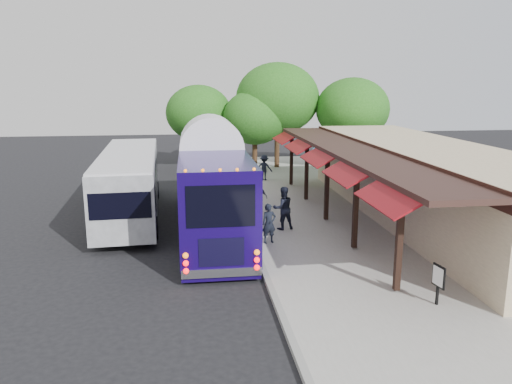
{
  "coord_description": "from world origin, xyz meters",
  "views": [
    {
      "loc": [
        -2.35,
        -17.5,
        6.44
      ],
      "look_at": [
        0.41,
        3.13,
        1.8
      ],
      "focal_mm": 35.0,
      "sensor_mm": 36.0,
      "label": 1
    }
  ],
  "objects_px": {
    "ped_c": "(255,198)",
    "ped_d": "(264,168)",
    "coach_bus": "(212,183)",
    "ped_a": "(269,223)",
    "sign_board": "(439,278)",
    "city_bus": "(130,181)",
    "ped_b": "(283,208)"
  },
  "relations": [
    {
      "from": "coach_bus",
      "to": "ped_b",
      "type": "bearing_deg",
      "value": -13.63
    },
    {
      "from": "ped_c",
      "to": "ped_d",
      "type": "distance_m",
      "value": 9.33
    },
    {
      "from": "coach_bus",
      "to": "ped_b",
      "type": "xyz_separation_m",
      "value": [
        3.02,
        -0.73,
        -1.06
      ]
    },
    {
      "from": "ped_b",
      "to": "ped_d",
      "type": "relative_size",
      "value": 1.15
    },
    {
      "from": "ped_a",
      "to": "ped_c",
      "type": "relative_size",
      "value": 0.81
    },
    {
      "from": "ped_a",
      "to": "ped_b",
      "type": "xyz_separation_m",
      "value": [
        0.89,
        1.77,
        0.15
      ]
    },
    {
      "from": "coach_bus",
      "to": "sign_board",
      "type": "distance_m",
      "value": 10.66
    },
    {
      "from": "ped_c",
      "to": "ped_b",
      "type": "bearing_deg",
      "value": 115.96
    },
    {
      "from": "city_bus",
      "to": "coach_bus",
      "type": "bearing_deg",
      "value": -41.09
    },
    {
      "from": "ped_c",
      "to": "sign_board",
      "type": "distance_m",
      "value": 10.63
    },
    {
      "from": "ped_a",
      "to": "ped_b",
      "type": "bearing_deg",
      "value": 50.66
    },
    {
      "from": "ped_d",
      "to": "coach_bus",
      "type": "bearing_deg",
      "value": 94.49
    },
    {
      "from": "city_bus",
      "to": "sign_board",
      "type": "distance_m",
      "value": 15.32
    },
    {
      "from": "coach_bus",
      "to": "ped_d",
      "type": "height_order",
      "value": "coach_bus"
    },
    {
      "from": "ped_a",
      "to": "ped_b",
      "type": "height_order",
      "value": "ped_b"
    },
    {
      "from": "city_bus",
      "to": "ped_d",
      "type": "xyz_separation_m",
      "value": [
        7.68,
        7.28,
        -0.76
      ]
    },
    {
      "from": "ped_d",
      "to": "sign_board",
      "type": "relative_size",
      "value": 1.37
    },
    {
      "from": "ped_b",
      "to": "sign_board",
      "type": "relative_size",
      "value": 1.57
    },
    {
      "from": "ped_a",
      "to": "sign_board",
      "type": "relative_size",
      "value": 1.33
    },
    {
      "from": "coach_bus",
      "to": "ped_a",
      "type": "relative_size",
      "value": 7.92
    },
    {
      "from": "ped_d",
      "to": "ped_c",
      "type": "bearing_deg",
      "value": 103.88
    },
    {
      "from": "ped_c",
      "to": "sign_board",
      "type": "bearing_deg",
      "value": 110.39
    },
    {
      "from": "city_bus",
      "to": "ped_c",
      "type": "xyz_separation_m",
      "value": [
        5.87,
        -1.87,
        -0.59
      ]
    },
    {
      "from": "ped_d",
      "to": "sign_board",
      "type": "height_order",
      "value": "ped_d"
    },
    {
      "from": "sign_board",
      "to": "coach_bus",
      "type": "bearing_deg",
      "value": 115.79
    },
    {
      "from": "coach_bus",
      "to": "city_bus",
      "type": "relative_size",
      "value": 1.07
    },
    {
      "from": "ped_a",
      "to": "city_bus",
      "type": "bearing_deg",
      "value": 124.6
    },
    {
      "from": "coach_bus",
      "to": "ped_d",
      "type": "relative_size",
      "value": 7.65
    },
    {
      "from": "ped_b",
      "to": "ped_d",
      "type": "bearing_deg",
      "value": -104.31
    },
    {
      "from": "coach_bus",
      "to": "ped_b",
      "type": "relative_size",
      "value": 6.68
    },
    {
      "from": "ped_a",
      "to": "ped_d",
      "type": "relative_size",
      "value": 0.97
    },
    {
      "from": "sign_board",
      "to": "ped_b",
      "type": "bearing_deg",
      "value": 101.74
    }
  ]
}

